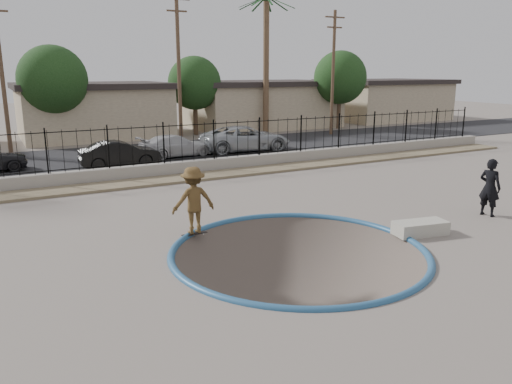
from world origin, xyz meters
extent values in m
cube|color=#6F645D|center=(0.00, 12.00, -1.10)|extent=(120.00, 120.00, 2.20)
torus|color=#275680|center=(0.00, -1.00, 0.00)|extent=(7.04, 7.04, 0.20)
cube|color=#857857|center=(0.00, 9.20, 0.06)|extent=(42.00, 1.60, 0.11)
cube|color=gray|center=(0.00, 10.30, 0.30)|extent=(42.00, 0.45, 0.60)
cube|color=black|center=(0.00, 10.30, 0.72)|extent=(40.00, 0.04, 0.03)
cube|color=black|center=(0.00, 10.30, 2.30)|extent=(40.00, 0.04, 0.04)
cube|color=black|center=(0.00, 17.00, 0.02)|extent=(90.00, 8.00, 0.04)
cube|color=tan|center=(0.00, 26.50, 1.75)|extent=(10.00, 8.00, 3.50)
cube|color=#2C2523|center=(0.00, 26.50, 3.70)|extent=(10.60, 8.60, 0.40)
cube|color=tan|center=(14.00, 26.50, 1.75)|extent=(12.00, 8.00, 3.50)
cube|color=#2C2523|center=(14.00, 26.50, 3.70)|extent=(12.60, 8.60, 0.40)
cube|color=tan|center=(28.00, 26.50, 1.75)|extent=(11.00, 8.00, 3.50)
cube|color=#2C2523|center=(28.00, 26.50, 3.70)|extent=(11.60, 8.60, 0.40)
cylinder|color=brown|center=(12.00, 22.00, 5.00)|extent=(0.44, 0.44, 10.00)
cylinder|color=#473323|center=(-6.00, 19.00, 4.50)|extent=(0.24, 0.24, 9.00)
cylinder|color=#473323|center=(4.00, 19.00, 4.75)|extent=(0.24, 0.24, 9.50)
cube|color=#473323|center=(4.00, 19.00, 8.30)|extent=(1.30, 0.10, 0.10)
cylinder|color=#473323|center=(16.00, 19.00, 4.50)|extent=(0.24, 0.24, 9.00)
cube|color=#473323|center=(16.00, 19.00, 8.50)|extent=(1.70, 0.10, 0.10)
cube|color=#473323|center=(16.00, 19.00, 7.80)|extent=(1.30, 0.10, 0.10)
cylinder|color=#473323|center=(-3.00, 23.00, 1.50)|extent=(0.34, 0.34, 3.00)
sphere|color=#143311|center=(-3.00, 23.00, 4.20)|extent=(4.32, 4.32, 4.32)
cylinder|color=#473323|center=(7.00, 24.00, 1.38)|extent=(0.34, 0.34, 2.75)
sphere|color=#143311|center=(7.00, 24.00, 3.85)|extent=(3.96, 3.96, 3.96)
cylinder|color=#473323|center=(19.00, 22.00, 1.50)|extent=(0.34, 0.34, 3.00)
sphere|color=#143311|center=(19.00, 22.00, 4.20)|extent=(4.32, 4.32, 4.32)
imported|color=brown|center=(-1.99, 1.60, 0.99)|extent=(1.31, 0.79, 1.98)
cube|color=black|center=(-1.99, 1.60, 0.06)|extent=(0.79, 0.26, 0.02)
cylinder|color=silver|center=(-2.24, 1.51, 0.03)|extent=(0.05, 0.03, 0.05)
cylinder|color=silver|center=(-2.25, 1.65, 0.03)|extent=(0.05, 0.03, 0.05)
cylinder|color=silver|center=(-1.72, 1.55, 0.03)|extent=(0.05, 0.03, 0.05)
cylinder|color=silver|center=(-1.73, 1.69, 0.03)|extent=(0.05, 0.03, 0.05)
imported|color=black|center=(7.50, -1.12, 0.97)|extent=(0.61, 0.79, 1.95)
cube|color=#ABA798|center=(4.00, -1.50, 0.20)|extent=(1.70, 0.99, 0.40)
imported|color=black|center=(-1.29, 13.40, 0.69)|extent=(3.99, 1.48, 1.30)
imported|color=#BABABC|center=(2.21, 15.00, 0.65)|extent=(4.36, 2.11, 1.22)
imported|color=#9DA1A5|center=(6.60, 14.90, 0.79)|extent=(5.66, 3.02, 1.51)
camera|label=1|loc=(-7.07, -11.64, 4.78)|focal=35.00mm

